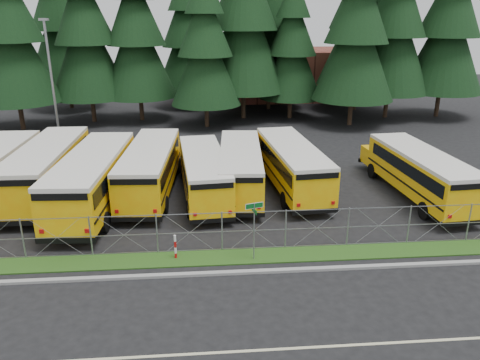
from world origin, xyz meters
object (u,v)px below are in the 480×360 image
street_sign (254,219)px  bus_2 (95,180)px  bus_5 (240,169)px  striped_bollard (175,247)px  light_standard (52,80)px  bus_east (417,174)px  bus_1 (50,170)px  bus_4 (204,174)px  bus_3 (151,170)px  bus_6 (290,166)px

street_sign → bus_2: bearing=140.0°
bus_5 → striped_bollard: 9.18m
light_standard → bus_2: bearing=-66.5°
bus_east → street_sign: bus_east is taller
bus_1 → light_standard: bearing=103.5°
bus_4 → street_sign: bearing=-79.8°
bus_1 → street_sign: bearing=-37.6°
bus_4 → bus_5: bearing=12.1°
bus_3 → bus_4: bus_3 is taller
bus_4 → bus_3: bearing=160.7°
bus_6 → bus_1: bearing=174.6°
bus_6 → light_standard: size_ratio=1.10×
bus_2 → street_sign: bearing=-36.8°
bus_4 → bus_6: bearing=4.7°
bus_2 → striped_bollard: (4.81, -6.65, -0.99)m
striped_bollard → bus_east: bearing=24.7°
light_standard → bus_4: bearing=-45.2°
bus_4 → striped_bollard: bus_4 is taller
bus_1 → striped_bollard: bearing=-46.9°
bus_2 → bus_5: size_ratio=1.12×
bus_3 → striped_bollard: size_ratio=9.50×
bus_3 → bus_4: size_ratio=1.09×
bus_2 → bus_3: (2.98, 1.85, -0.10)m
light_standard → bus_east: bearing=-27.9°
bus_east → bus_4: bearing=170.6°
bus_2 → bus_4: bearing=12.8°
bus_3 → street_sign: (5.37, -8.87, 0.54)m
street_sign → striped_bollard: street_sign is taller
bus_5 → bus_6: (3.18, 0.23, 0.05)m
bus_6 → bus_east: (7.33, -2.10, -0.02)m
bus_east → striped_bollard: bearing=-159.5°
bus_1 → bus_east: (22.13, -2.19, -0.13)m
striped_bollard → light_standard: size_ratio=0.12×
bus_east → striped_bollard: (-14.17, -6.52, -0.85)m
bus_1 → bus_5: bearing=-1.0°
bus_1 → bus_3: 6.14m
bus_3 → street_sign: bearing=-55.4°
bus_1 → street_sign: size_ratio=4.27×
bus_east → bus_3: bearing=168.7°
bus_5 → street_sign: size_ratio=3.85×
bus_east → light_standard: bearing=147.9°
bus_2 → bus_6: bus_2 is taller
street_sign → bus_6: bearing=69.9°
bus_5 → street_sign: 8.78m
bus_3 → light_standard: light_standard is taller
bus_4 → bus_east: bearing=-10.1°
bus_1 → bus_4: size_ratio=1.14×
bus_1 → street_sign: 14.67m
bus_2 → light_standard: bearing=116.8°
street_sign → light_standard: bearing=125.1°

